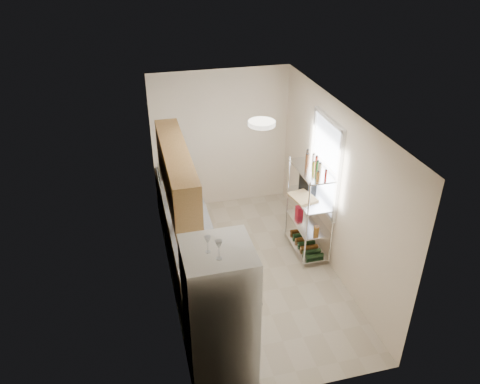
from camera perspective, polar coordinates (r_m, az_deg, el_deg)
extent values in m
cube|color=#BAAD97|center=(7.41, 1.53, -9.63)|extent=(2.50, 4.40, 0.01)
cube|color=white|center=(6.10, 1.86, 9.68)|extent=(2.50, 4.40, 0.01)
cube|color=#F0DEC8|center=(8.58, -2.32, 6.38)|extent=(2.50, 0.01, 2.60)
cube|color=#F0DEC8|center=(5.00, 8.70, -13.50)|extent=(2.50, 0.01, 2.60)
cube|color=#F0DEC8|center=(6.48, -9.08, -2.29)|extent=(0.01, 4.40, 2.60)
cube|color=#F0DEC8|center=(7.07, 11.52, 0.37)|extent=(0.01, 4.40, 2.60)
cube|color=tan|center=(7.35, -6.32, -5.96)|extent=(0.60, 3.48, 0.86)
cube|color=gray|center=(7.10, -6.40, -2.99)|extent=(0.63, 3.51, 0.04)
cube|color=#B7BABC|center=(6.18, -5.12, -8.63)|extent=(0.52, 0.44, 0.04)
cube|color=#B7BABC|center=(8.50, -5.86, -0.34)|extent=(0.01, 0.55, 0.72)
cube|color=tan|center=(6.33, -7.74, 2.32)|extent=(0.33, 2.20, 0.72)
cube|color=#B7BABC|center=(7.24, -7.91, 2.23)|extent=(0.50, 0.60, 0.12)
cube|color=white|center=(7.22, 10.36, 3.39)|extent=(0.06, 1.00, 1.46)
cube|color=silver|center=(7.85, 8.08, -6.46)|extent=(0.45, 0.90, 0.02)
cube|color=silver|center=(7.59, 8.32, -3.72)|extent=(0.45, 0.90, 0.02)
cube|color=silver|center=(7.36, 8.57, -0.79)|extent=(0.45, 0.90, 0.02)
cube|color=silver|center=(7.12, 8.86, 2.68)|extent=(0.45, 0.90, 0.02)
cylinder|color=silver|center=(7.06, 8.14, -4.33)|extent=(0.02, 0.02, 1.55)
cylinder|color=silver|center=(7.75, 5.79, -0.83)|extent=(0.02, 0.02, 1.55)
cylinder|color=silver|center=(7.22, 11.29, -3.83)|extent=(0.02, 0.02, 1.55)
cylinder|color=silver|center=(7.89, 8.71, -0.44)|extent=(0.02, 0.02, 1.55)
cylinder|color=white|center=(5.85, 2.66, 8.38)|extent=(0.34, 0.34, 0.05)
cube|color=silver|center=(5.41, -2.50, -14.74)|extent=(0.75, 0.75, 1.82)
cylinder|color=white|center=(6.76, -6.63, -3.50)|extent=(0.28, 0.28, 0.23)
cylinder|color=black|center=(7.38, -6.98, -1.25)|extent=(0.35, 0.35, 0.05)
cylinder|color=black|center=(7.70, -7.59, 0.11)|extent=(0.25, 0.25, 0.05)
cube|color=tan|center=(7.33, 7.65, -0.63)|extent=(0.40, 0.48, 0.03)
cube|color=black|center=(7.54, 8.31, 1.46)|extent=(0.23, 0.29, 0.30)
cube|color=#B61628|center=(7.72, 7.23, -2.29)|extent=(0.10, 0.13, 0.15)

